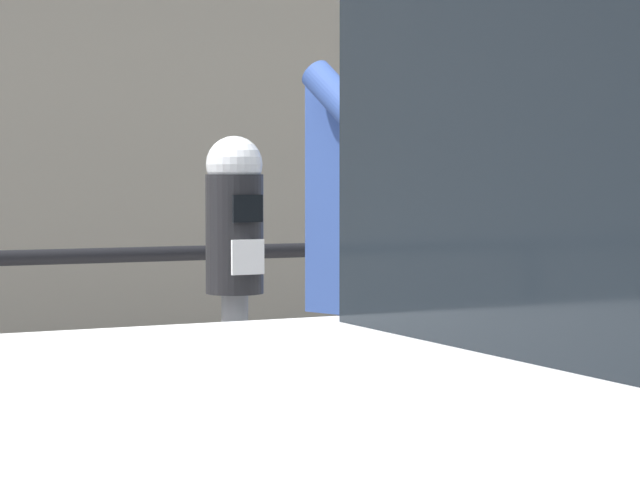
# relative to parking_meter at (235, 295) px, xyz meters

# --- Properties ---
(parking_meter) EXTENTS (0.15, 0.16, 1.37)m
(parking_meter) POSITION_rel_parking_meter_xyz_m (0.00, 0.00, 0.00)
(parking_meter) COLOR slate
(parking_meter) RESTS_ON sidewalk_curb
(pedestrian_at_meter) EXTENTS (0.62, 0.75, 1.77)m
(pedestrian_at_meter) POSITION_rel_parking_meter_xyz_m (0.57, 0.24, 0.07)
(pedestrian_at_meter) COLOR #1E233F
(pedestrian_at_meter) RESTS_ON sidewalk_curb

